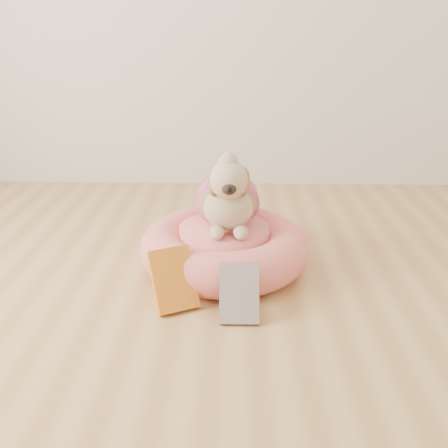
{
  "coord_description": "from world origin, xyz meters",
  "views": [
    {
      "loc": [
        0.21,
        -0.83,
        0.94
      ],
      "look_at": [
        0.16,
        1.01,
        0.21
      ],
      "focal_mm": 40.0,
      "sensor_mm": 36.0,
      "label": 1
    }
  ],
  "objects_px": {
    "dog": "(228,185)",
    "book_yellow": "(173,280)",
    "pet_bed": "(224,247)",
    "book_white": "(239,293)"
  },
  "relations": [
    {
      "from": "dog",
      "to": "book_white",
      "type": "distance_m",
      "value": 0.5
    },
    {
      "from": "pet_bed",
      "to": "book_yellow",
      "type": "bearing_deg",
      "value": -118.26
    },
    {
      "from": "pet_bed",
      "to": "book_white",
      "type": "distance_m",
      "value": 0.4
    },
    {
      "from": "pet_bed",
      "to": "book_yellow",
      "type": "relative_size",
      "value": 3.06
    },
    {
      "from": "dog",
      "to": "book_yellow",
      "type": "distance_m",
      "value": 0.47
    },
    {
      "from": "pet_bed",
      "to": "book_yellow",
      "type": "distance_m",
      "value": 0.37
    },
    {
      "from": "dog",
      "to": "book_yellow",
      "type": "relative_size",
      "value": 2.01
    },
    {
      "from": "book_white",
      "to": "dog",
      "type": "bearing_deg",
      "value": 95.78
    },
    {
      "from": "book_yellow",
      "to": "book_white",
      "type": "height_order",
      "value": "book_yellow"
    },
    {
      "from": "pet_bed",
      "to": "dog",
      "type": "bearing_deg",
      "value": 68.91
    }
  ]
}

